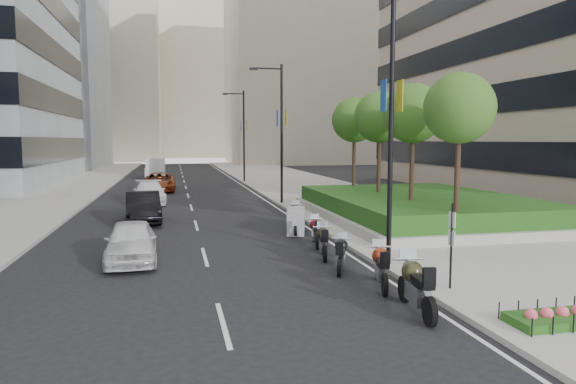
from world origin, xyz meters
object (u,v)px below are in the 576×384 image
object	(u,v)px
motorcycle_6	(295,215)
motorcycle_1	(381,267)
lamp_post_0	(387,113)
motorcycle_3	(323,242)
car_c	(149,193)
car_d	(159,182)
car_a	(131,242)
car_b	(143,207)
motorcycle_4	(316,232)
delivery_van	(155,169)
lamp_post_2	(242,131)
motorcycle_2	(341,254)
motorcycle_0	(416,286)
lamp_post_1	(279,127)
parking_sign	(451,241)
motorcycle_5	(296,221)

from	to	relation	value
motorcycle_6	motorcycle_1	bearing A→B (deg)	-159.22
lamp_post_0	motorcycle_3	distance (m)	5.17
lamp_post_0	motorcycle_6	bearing A→B (deg)	95.95
car_c	car_d	world-z (taller)	car_d
car_a	car_b	bearing A→B (deg)	88.20
motorcycle_1	car_b	bearing A→B (deg)	43.97
motorcycle_6	motorcycle_4	bearing A→B (deg)	-162.27
delivery_van	lamp_post_2	bearing A→B (deg)	-47.56
lamp_post_0	motorcycle_2	world-z (taller)	lamp_post_0
motorcycle_6	car_b	xyz separation A→B (m)	(-7.32, 2.76, 0.23)
motorcycle_0	motorcycle_4	distance (m)	8.31
lamp_post_1	parking_sign	world-z (taller)	lamp_post_1
motorcycle_3	car_c	world-z (taller)	car_c
lamp_post_0	car_c	size ratio (longest dim) A/B	1.78
motorcycle_2	car_a	xyz separation A→B (m)	(-6.69, 2.72, 0.18)
motorcycle_5	lamp_post_0	bearing A→B (deg)	-153.90
lamp_post_1	delivery_van	bearing A→B (deg)	108.07
lamp_post_2	motorcycle_6	world-z (taller)	lamp_post_2
motorcycle_0	motorcycle_4	bearing A→B (deg)	8.29
car_c	car_a	bearing A→B (deg)	-92.87
motorcycle_0	motorcycle_6	world-z (taller)	motorcycle_0
lamp_post_2	car_b	xyz separation A→B (m)	(-8.24, -23.41, -4.28)
motorcycle_4	motorcycle_2	bearing A→B (deg)	-173.81
motorcycle_0	delivery_van	world-z (taller)	delivery_van
lamp_post_1	motorcycle_0	distance (m)	21.72
delivery_van	motorcycle_5	bearing A→B (deg)	-81.43
motorcycle_4	lamp_post_1	bearing A→B (deg)	4.98
motorcycle_2	motorcycle_6	world-z (taller)	motorcycle_6
motorcycle_1	car_b	world-z (taller)	car_b
motorcycle_0	motorcycle_3	xyz separation A→B (m)	(-0.47, 6.29, -0.11)
motorcycle_0	car_b	distance (m)	17.41
car_c	lamp_post_2	bearing A→B (deg)	58.41
motorcycle_6	delivery_van	world-z (taller)	delivery_van
motorcycle_4	car_a	distance (m)	7.09
motorcycle_2	motorcycle_1	bearing A→B (deg)	-143.62
lamp_post_0	delivery_van	bearing A→B (deg)	101.26
lamp_post_2	motorcycle_2	xyz separation A→B (m)	(-1.47, -34.95, -4.54)
lamp_post_1	motorcycle_5	world-z (taller)	lamp_post_1
lamp_post_1	motorcycle_6	size ratio (longest dim) A/B	4.55
motorcycle_5	motorcycle_6	bearing A→B (deg)	3.36
motorcycle_5	motorcycle_0	bearing A→B (deg)	-163.28
motorcycle_1	motorcycle_2	size ratio (longest dim) A/B	1.15
motorcycle_0	motorcycle_2	bearing A→B (deg)	13.27
motorcycle_5	car_a	distance (m)	7.92
lamp_post_2	motorcycle_2	bearing A→B (deg)	-92.41
car_d	lamp_post_1	bearing A→B (deg)	-53.41
lamp_post_2	car_c	size ratio (longest dim) A/B	1.78
motorcycle_1	car_b	size ratio (longest dim) A/B	0.45
motorcycle_1	delivery_van	xyz separation A→B (m)	(-7.74, 45.64, 0.46)
motorcycle_1	parking_sign	bearing A→B (deg)	-106.17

